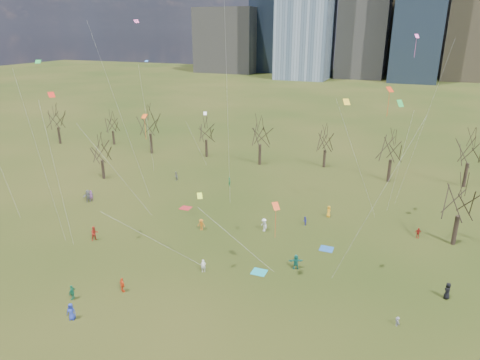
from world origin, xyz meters
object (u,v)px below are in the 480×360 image
at_px(blanket_teal, 259,272).
at_px(person_0, 71,312).
at_px(person_1, 203,266).
at_px(blanket_navy, 326,249).
at_px(person_4, 122,285).
at_px(person_2, 95,233).
at_px(blanket_crimson, 186,208).

relative_size(blanket_teal, person_0, 0.95).
bearing_deg(person_1, blanket_navy, 4.96).
bearing_deg(blanket_navy, person_4, -136.64).
relative_size(person_1, person_4, 0.93).
height_order(blanket_navy, person_2, person_2).
distance_m(blanket_crimson, person_4, 21.66).
bearing_deg(person_0, blanket_crimson, 73.49).
height_order(blanket_crimson, person_0, person_0).
bearing_deg(person_4, person_0, 95.82).
distance_m(blanket_crimson, person_0, 26.69).
height_order(person_0, person_4, person_0).
relative_size(person_0, person_2, 0.88).
bearing_deg(blanket_teal, person_2, -178.46).
bearing_deg(blanket_crimson, person_1, -55.18).
height_order(blanket_teal, person_4, person_4).
relative_size(blanket_teal, person_4, 1.01).
distance_m(blanket_navy, person_4, 24.09).
distance_m(blanket_navy, person_0, 29.11).
bearing_deg(person_2, person_0, -116.49).
bearing_deg(blanket_teal, blanket_navy, 53.49).
relative_size(blanket_teal, person_2, 0.84).
relative_size(person_1, person_2, 0.77).
relative_size(blanket_navy, person_2, 0.84).
bearing_deg(person_2, blanket_teal, -56.97).
bearing_deg(person_0, person_4, 50.18).
xyz_separation_m(blanket_navy, person_1, (-11.58, -10.10, 0.72)).
height_order(person_1, person_2, person_2).
height_order(blanket_crimson, person_4, person_4).
height_order(blanket_teal, person_1, person_1).
height_order(person_1, person_4, person_4).
relative_size(blanket_teal, person_1, 1.09).
bearing_deg(blanket_navy, person_1, -138.91).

